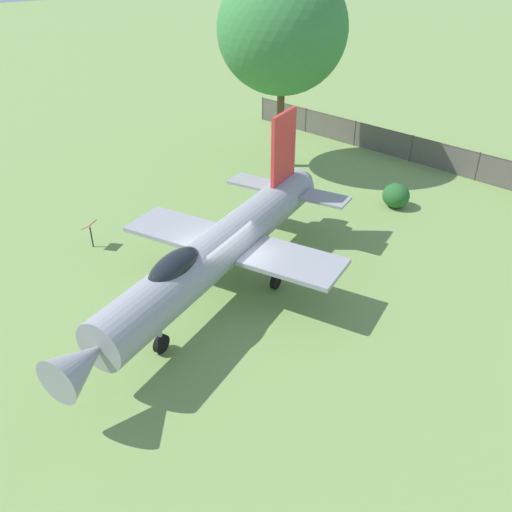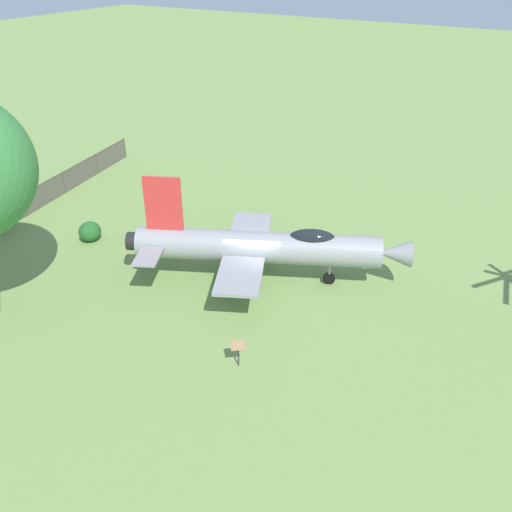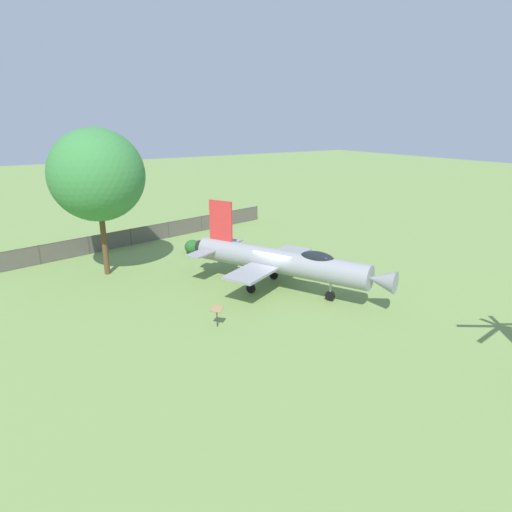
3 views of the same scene
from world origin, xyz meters
TOP-DOWN VIEW (x-y plane):
  - ground_plane at (0.00, 0.00)m, footprint 200.00×200.00m
  - display_jet at (0.15, -0.32)m, footprint 8.49×12.98m
  - perimeter_fence at (-2.82, 15.67)m, footprint 26.07×4.84m
  - shrub_near_fence at (-1.24, 10.26)m, footprint 1.28×1.20m
  - info_plaque at (-5.86, -2.57)m, footprint 0.68×0.72m

SIDE VIEW (x-z plane):
  - ground_plane at x=0.00m, z-range 0.00..0.00m
  - shrub_near_fence at x=-1.24m, z-range 0.00..1.13m
  - perimeter_fence at x=-2.82m, z-range 0.05..1.56m
  - info_plaque at x=-5.86m, z-range 0.28..1.43m
  - display_jet at x=0.15m, z-range -0.73..4.61m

